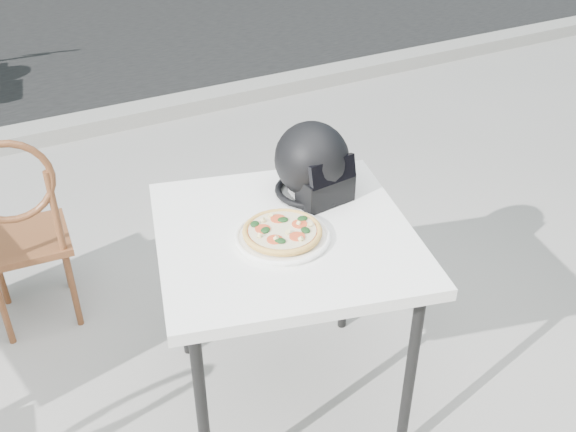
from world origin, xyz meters
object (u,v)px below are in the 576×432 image
cafe_table_main (285,248)px  plate (282,236)px  pizza (282,231)px  cafe_chair_main (20,225)px  helmet (313,164)px

cafe_table_main → plate: size_ratio=2.55×
pizza → cafe_chair_main: size_ratio=0.32×
pizza → helmet: helmet is taller
cafe_table_main → plate: 0.10m
helmet → plate: bearing=-145.0°
cafe_table_main → helmet: size_ratio=3.44×
helmet → cafe_chair_main: helmet is taller
plate → pizza: size_ratio=1.33×
plate → cafe_chair_main: size_ratio=0.43×
plate → helmet: bearing=40.5°
cafe_chair_main → pizza: bearing=131.7°
cafe_table_main → plate: bearing=-126.9°
pizza → helmet: 0.34m
pizza → helmet: (0.25, 0.21, 0.10)m
cafe_table_main → pizza: bearing=-126.9°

